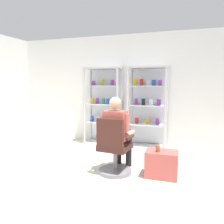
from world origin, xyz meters
TOP-DOWN VIEW (x-y plane):
  - ground_plane at (0.00, 0.00)m, footprint 7.20×7.20m
  - back_wall at (0.00, 3.00)m, footprint 6.00×0.10m
  - display_cabinet_left at (-0.55, 2.76)m, footprint 0.90×0.45m
  - display_cabinet_right at (0.55, 2.76)m, footprint 0.90×0.45m
  - office_chair at (0.31, 0.92)m, footprint 0.59×0.56m
  - seated_shopkeeper at (0.32, 1.08)m, footprint 0.51×0.59m
  - storage_crate at (1.07, 1.06)m, footprint 0.51×0.37m
  - tea_glass at (1.01, 1.00)m, footprint 0.06×0.06m

SIDE VIEW (x-z plane):
  - ground_plane at x=0.00m, z-range 0.00..0.00m
  - storage_crate at x=1.07m, z-range 0.00..0.43m
  - office_chair at x=0.31m, z-range -0.09..0.87m
  - tea_glass at x=1.01m, z-range 0.43..0.53m
  - seated_shopkeeper at x=0.32m, z-range 0.07..1.36m
  - display_cabinet_left at x=-0.55m, z-range 0.01..1.91m
  - display_cabinet_right at x=0.55m, z-range 0.02..1.92m
  - back_wall at x=0.00m, z-range 0.00..2.70m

